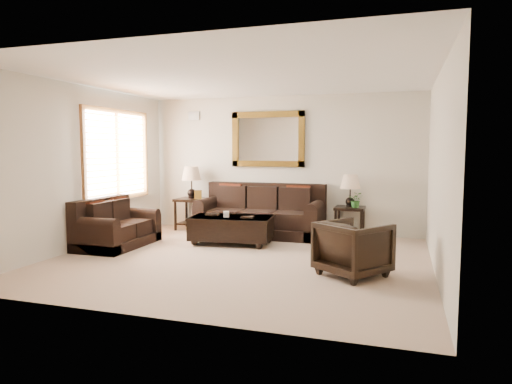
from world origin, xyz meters
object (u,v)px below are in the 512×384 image
(end_table_left, at_px, (192,188))
(armchair, at_px, (353,246))
(sofa, at_px, (261,216))
(end_table_right, at_px, (350,197))
(coffee_table, at_px, (231,227))
(loveseat, at_px, (115,229))

(end_table_left, relative_size, armchair, 1.63)
(sofa, xyz_separation_m, end_table_right, (1.67, 0.16, 0.42))
(sofa, distance_m, coffee_table, 1.03)
(loveseat, relative_size, coffee_table, 0.98)
(sofa, relative_size, loveseat, 1.64)
(sofa, bearing_deg, coffee_table, -103.56)
(sofa, height_order, end_table_left, end_table_left)
(end_table_left, xyz_separation_m, coffee_table, (1.30, -1.13, -0.55))
(coffee_table, bearing_deg, end_table_right, 24.61)
(loveseat, height_order, end_table_left, end_table_left)
(end_table_left, bearing_deg, coffee_table, -41.02)
(loveseat, height_order, end_table_right, end_table_right)
(loveseat, distance_m, armchair, 4.12)
(loveseat, distance_m, end_table_left, 2.06)
(loveseat, distance_m, coffee_table, 1.99)
(coffee_table, relative_size, armchair, 1.88)
(loveseat, relative_size, end_table_left, 1.12)
(coffee_table, bearing_deg, armchair, -38.80)
(sofa, bearing_deg, end_table_right, 5.53)
(sofa, relative_size, end_table_right, 2.02)
(end_table_left, bearing_deg, end_table_right, 0.48)
(end_table_left, relative_size, coffee_table, 0.87)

